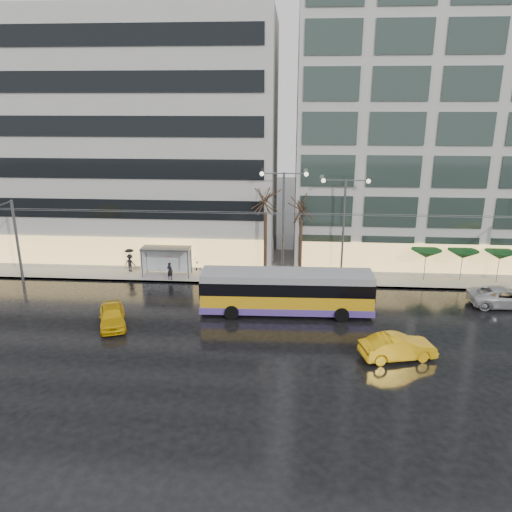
# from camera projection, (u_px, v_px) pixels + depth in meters

# --- Properties ---
(ground) EXTENTS (140.00, 140.00, 0.00)m
(ground) POSITION_uv_depth(u_px,v_px,m) (248.00, 333.00, 32.95)
(ground) COLOR black
(ground) RESTS_ON ground
(sidewalk) EXTENTS (80.00, 10.00, 0.15)m
(sidewalk) POSITION_uv_depth(u_px,v_px,m) (283.00, 266.00, 46.11)
(sidewalk) COLOR gray
(sidewalk) RESTS_ON ground
(kerb) EXTENTS (80.00, 0.10, 0.15)m
(kerb) POSITION_uv_depth(u_px,v_px,m) (282.00, 285.00, 41.40)
(kerb) COLOR slate
(kerb) RESTS_ON ground
(building_left) EXTENTS (34.00, 14.00, 22.00)m
(building_left) POSITION_uv_depth(u_px,v_px,m) (102.00, 138.00, 48.80)
(building_left) COLOR #ADABA6
(building_left) RESTS_ON sidewalk
(building_right) EXTENTS (32.00, 14.00, 25.00)m
(building_right) POSITION_uv_depth(u_px,v_px,m) (471.00, 124.00, 45.91)
(building_right) COLOR #ADABA6
(building_right) RESTS_ON sidewalk
(trolleybus) EXTENTS (12.28, 4.85, 5.67)m
(trolleybus) POSITION_uv_depth(u_px,v_px,m) (286.00, 293.00, 35.65)
(trolleybus) COLOR gold
(trolleybus) RESTS_ON ground
(catenary) EXTENTS (42.24, 5.12, 7.00)m
(catenary) POSITION_uv_depth(u_px,v_px,m) (270.00, 240.00, 39.16)
(catenary) COLOR #595B60
(catenary) RESTS_ON ground
(bus_shelter) EXTENTS (4.20, 1.60, 2.51)m
(bus_shelter) POSITION_uv_depth(u_px,v_px,m) (163.00, 255.00, 43.11)
(bus_shelter) COLOR #595B60
(bus_shelter) RESTS_ON sidewalk
(street_lamp_near) EXTENTS (3.96, 0.36, 9.03)m
(street_lamp_near) POSITION_uv_depth(u_px,v_px,m) (283.00, 210.00, 41.29)
(street_lamp_near) COLOR #595B60
(street_lamp_near) RESTS_ON sidewalk
(street_lamp_far) EXTENTS (3.96, 0.36, 8.53)m
(street_lamp_far) POSITION_uv_depth(u_px,v_px,m) (344.00, 215.00, 41.02)
(street_lamp_far) COLOR #595B60
(street_lamp_far) RESTS_ON sidewalk
(tree_a) EXTENTS (3.20, 3.20, 8.40)m
(tree_a) POSITION_uv_depth(u_px,v_px,m) (266.00, 197.00, 41.26)
(tree_a) COLOR black
(tree_a) RESTS_ON sidewalk
(tree_b) EXTENTS (3.20, 3.20, 7.70)m
(tree_b) POSITION_uv_depth(u_px,v_px,m) (302.00, 205.00, 41.44)
(tree_b) COLOR black
(tree_b) RESTS_ON sidewalk
(parasol_a) EXTENTS (2.50, 2.50, 2.65)m
(parasol_a) POSITION_uv_depth(u_px,v_px,m) (426.00, 254.00, 41.70)
(parasol_a) COLOR #595B60
(parasol_a) RESTS_ON sidewalk
(parasol_b) EXTENTS (2.50, 2.50, 2.65)m
(parasol_b) POSITION_uv_depth(u_px,v_px,m) (463.00, 254.00, 41.50)
(parasol_b) COLOR #595B60
(parasol_b) RESTS_ON sidewalk
(parasol_c) EXTENTS (2.50, 2.50, 2.65)m
(parasol_c) POSITION_uv_depth(u_px,v_px,m) (500.00, 255.00, 41.29)
(parasol_c) COLOR #595B60
(parasol_c) RESTS_ON sidewalk
(taxi_a) EXTENTS (3.07, 4.51, 1.43)m
(taxi_a) POSITION_uv_depth(u_px,v_px,m) (112.00, 316.00, 33.93)
(taxi_a) COLOR #DCAA0B
(taxi_a) RESTS_ON ground
(taxi_b) EXTENTS (4.73, 2.59, 1.48)m
(taxi_b) POSITION_uv_depth(u_px,v_px,m) (398.00, 347.00, 29.55)
(taxi_b) COLOR #DE9C0B
(taxi_b) RESTS_ON ground
(sedan_silver) EXTENTS (5.26, 2.45, 1.46)m
(sedan_silver) POSITION_uv_depth(u_px,v_px,m) (505.00, 297.00, 37.08)
(sedan_silver) COLOR #B0B0B5
(sedan_silver) RESTS_ON ground
(pedestrian_a) EXTENTS (1.24, 1.25, 2.19)m
(pedestrian_a) POSITION_uv_depth(u_px,v_px,m) (169.00, 263.00, 41.93)
(pedestrian_a) COLOR black
(pedestrian_a) RESTS_ON sidewalk
(pedestrian_b) EXTENTS (0.92, 0.77, 1.68)m
(pedestrian_b) POSITION_uv_depth(u_px,v_px,m) (197.00, 261.00, 44.59)
(pedestrian_b) COLOR black
(pedestrian_b) RESTS_ON sidewalk
(pedestrian_c) EXTENTS (1.16, 1.02, 2.11)m
(pedestrian_c) POSITION_uv_depth(u_px,v_px,m) (130.00, 259.00, 44.07)
(pedestrian_c) COLOR black
(pedestrian_c) RESTS_ON sidewalk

